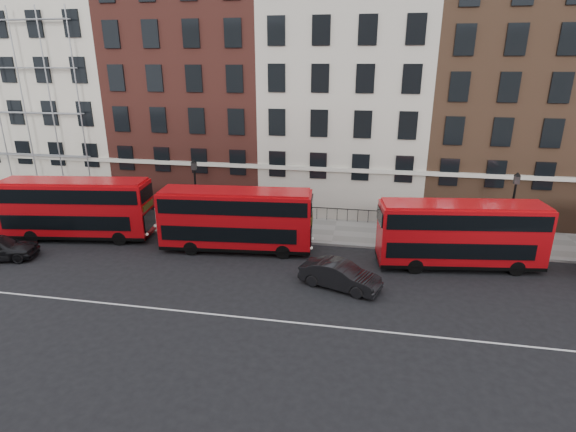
% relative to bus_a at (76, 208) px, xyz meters
% --- Properties ---
extents(ground, '(120.00, 120.00, 0.00)m').
position_rel_bus_a_xyz_m(ground, '(17.79, -5.99, -2.31)').
color(ground, black).
rests_on(ground, ground).
extents(pavement, '(80.00, 5.00, 0.15)m').
position_rel_bus_a_xyz_m(pavement, '(17.79, 4.51, -2.23)').
color(pavement, gray).
rests_on(pavement, ground).
extents(kerb, '(80.00, 0.30, 0.16)m').
position_rel_bus_a_xyz_m(kerb, '(17.79, 2.01, -2.23)').
color(kerb, gray).
rests_on(kerb, ground).
extents(road_centre_line, '(70.00, 0.12, 0.01)m').
position_rel_bus_a_xyz_m(road_centre_line, '(17.79, -7.99, -2.30)').
color(road_centre_line, white).
rests_on(road_centre_line, ground).
extents(building_terrace, '(64.00, 11.95, 22.00)m').
position_rel_bus_a_xyz_m(building_terrace, '(17.48, 11.89, 7.93)').
color(building_terrace, beige).
rests_on(building_terrace, ground).
extents(bus_a, '(10.46, 3.84, 4.30)m').
position_rel_bus_a_xyz_m(bus_a, '(0.00, 0.00, 0.00)').
color(bus_a, red).
rests_on(bus_a, ground).
extents(bus_b, '(10.13, 3.27, 4.18)m').
position_rel_bus_a_xyz_m(bus_b, '(11.61, 0.00, -0.06)').
color(bus_b, red).
rests_on(bus_b, ground).
extents(bus_c, '(10.01, 3.68, 4.11)m').
position_rel_bus_a_xyz_m(bus_c, '(25.67, 0.00, -0.10)').
color(bus_c, red).
rests_on(bus_c, ground).
extents(car_front, '(4.81, 3.01, 1.50)m').
position_rel_bus_a_xyz_m(car_front, '(18.81, -3.98, -1.56)').
color(car_front, black).
rests_on(car_front, ground).
extents(lamp_post_left, '(0.44, 0.44, 5.33)m').
position_rel_bus_a_xyz_m(lamp_post_left, '(7.82, 2.77, 0.77)').
color(lamp_post_left, black).
rests_on(lamp_post_left, pavement).
extents(lamp_post_right, '(0.44, 0.44, 5.33)m').
position_rel_bus_a_xyz_m(lamp_post_right, '(29.18, 2.82, 0.77)').
color(lamp_post_right, black).
rests_on(lamp_post_right, pavement).
extents(iron_railings, '(6.60, 0.06, 1.00)m').
position_rel_bus_a_xyz_m(iron_railings, '(17.79, 6.71, -1.66)').
color(iron_railings, black).
rests_on(iron_railings, pavement).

